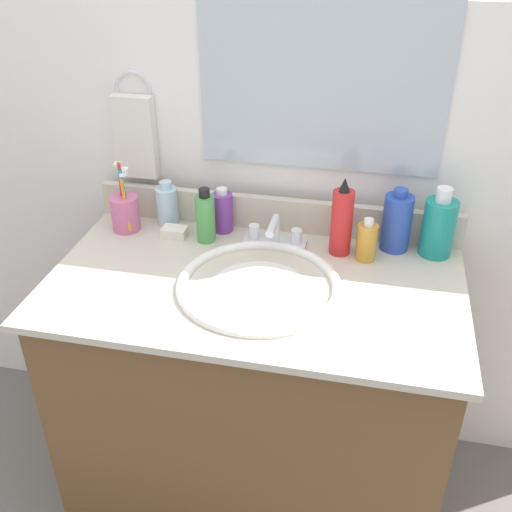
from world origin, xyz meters
name	(u,v)px	position (x,y,z in m)	size (l,w,h in m)	color
ground_plane	(254,485)	(0.00, 0.00, 0.00)	(6.00, 6.00, 0.00)	#66605B
vanity_cabinet	(254,398)	(0.00, 0.00, 0.35)	(0.93, 0.50, 0.71)	brown
countertop	(254,285)	(0.00, 0.00, 0.71)	(0.97, 0.55, 0.02)	beige
backsplash	(275,214)	(0.00, 0.26, 0.77)	(0.97, 0.02, 0.09)	beige
back_wall	(278,241)	(0.00, 0.32, 0.65)	(2.07, 0.04, 1.30)	white
mirror_panel	(323,55)	(0.10, 0.30, 1.17)	(0.60, 0.01, 0.56)	#B2BCC6
towel_ring	(133,90)	(-0.38, 0.30, 1.06)	(0.10, 0.10, 0.01)	silver
hand_towel	(135,137)	(-0.38, 0.28, 0.94)	(0.11, 0.04, 0.22)	silver
sink_basin	(259,297)	(0.02, -0.02, 0.69)	(0.38, 0.38, 0.11)	white
faucet	(275,236)	(0.02, 0.17, 0.75)	(0.16, 0.10, 0.08)	silver
bottle_cream_purple	(222,212)	(-0.13, 0.23, 0.78)	(0.05, 0.05, 0.12)	#7A3899
bottle_shampoo_blue	(397,222)	(0.31, 0.22, 0.80)	(0.07, 0.07, 0.16)	#2D4CB2
bottle_spray_red	(342,221)	(0.18, 0.18, 0.81)	(0.05, 0.05, 0.20)	red
bottle_gel_clear	(167,205)	(-0.29, 0.23, 0.78)	(0.06, 0.06, 0.12)	silver
bottle_mouthwash_teal	(439,226)	(0.41, 0.22, 0.80)	(0.08, 0.08, 0.18)	teal
bottle_oil_amber	(367,241)	(0.25, 0.16, 0.77)	(0.05, 0.05, 0.11)	gold
bottle_toner_green	(205,217)	(-0.16, 0.16, 0.79)	(0.05, 0.05, 0.15)	#4C9E4C
cup_pink	(125,211)	(-0.39, 0.18, 0.78)	(0.07, 0.08, 0.19)	#D16693
soap_bar	(175,232)	(-0.25, 0.17, 0.74)	(0.06, 0.04, 0.02)	white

